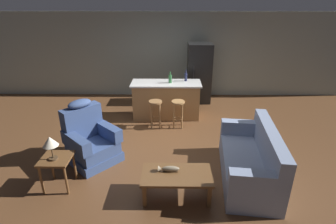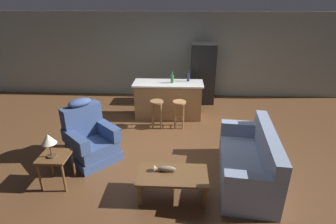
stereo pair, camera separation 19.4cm
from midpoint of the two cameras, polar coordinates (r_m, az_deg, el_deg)
name	(u,v)px [view 2 (the right image)]	position (r m, az deg, el deg)	size (l,w,h in m)	color
ground_plane	(165,141)	(5.92, 0.33, -6.28)	(12.00, 12.00, 0.00)	brown
back_wall	(171,55)	(8.43, 1.36, 12.23)	(12.00, 0.05, 2.60)	#939E93
coffee_table	(173,177)	(4.24, 2.37, -13.95)	(1.10, 0.60, 0.42)	brown
fish_figurine	(165,169)	(4.23, 0.60, -12.28)	(0.34, 0.10, 0.10)	#4C3823
couch	(250,163)	(4.83, 18.48, -10.44)	(1.05, 1.98, 0.94)	#8493B2
recliner_near_lamp	(90,139)	(5.33, -15.67, -5.64)	(1.19, 1.19, 1.20)	#384C7A
end_table	(55,160)	(4.77, -22.28, -9.75)	(0.48, 0.48, 0.56)	brown
table_lamp	(49,140)	(4.55, -23.45, -5.66)	(0.24, 0.24, 0.41)	#4C3823
kitchen_island	(168,100)	(6.94, 0.85, 2.70)	(1.80, 0.70, 0.95)	#9E7042
bar_stool_left	(157,109)	(6.37, -1.57, 0.68)	(0.32, 0.32, 0.68)	olive
bar_stool_right	(179,109)	(6.35, 3.33, 0.58)	(0.32, 0.32, 0.68)	#A87A47
refrigerator	(203,74)	(7.99, 8.24, 8.28)	(0.70, 0.69, 1.76)	black
bottle_tall_green	(172,79)	(6.74, 1.77, 7.27)	(0.08, 0.08, 0.29)	#2D6B38
bottle_short_amber	(188,77)	(6.91, 5.24, 7.60)	(0.07, 0.07, 0.30)	#23284C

